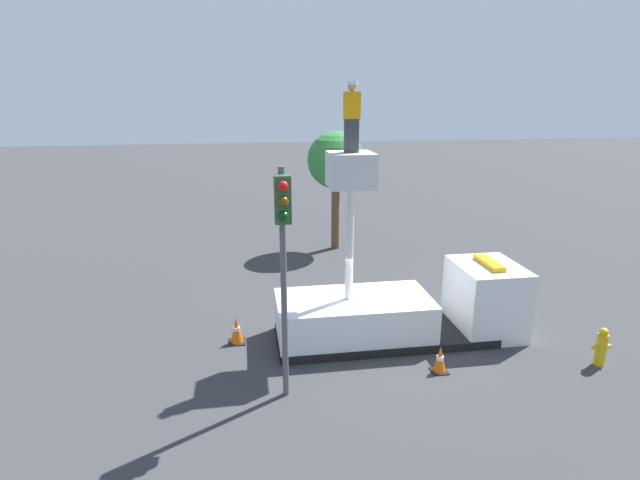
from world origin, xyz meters
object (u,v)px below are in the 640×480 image
(bucket_truck, at_px, (401,307))
(fire_hydrant, at_px, (601,347))
(worker, at_px, (352,117))
(traffic_cone_rear, at_px, (237,330))
(tree_left_bg, at_px, (336,161))
(traffic_light_pole, at_px, (283,242))
(traffic_cone_curbside, at_px, (440,360))

(bucket_truck, relative_size, fire_hydrant, 6.69)
(bucket_truck, bearing_deg, worker, 180.00)
(traffic_cone_rear, height_order, tree_left_bg, tree_left_bg)
(traffic_light_pole, bearing_deg, traffic_cone_curbside, 7.67)
(fire_hydrant, xyz_separation_m, tree_left_bg, (-4.93, 11.11, 3.43))
(worker, relative_size, traffic_cone_curbside, 2.47)
(traffic_cone_rear, bearing_deg, bucket_truck, -4.50)
(fire_hydrant, bearing_deg, worker, 159.50)
(traffic_light_pole, xyz_separation_m, fire_hydrant, (8.17, 0.21, -3.28))
(tree_left_bg, bearing_deg, bucket_truck, -88.11)
(bucket_truck, height_order, traffic_light_pole, traffic_light_pole)
(bucket_truck, bearing_deg, traffic_cone_curbside, -78.51)
(fire_hydrant, distance_m, tree_left_bg, 12.63)
(bucket_truck, distance_m, traffic_light_pole, 5.20)
(bucket_truck, bearing_deg, fire_hydrant, -26.52)
(worker, height_order, tree_left_bg, worker)
(traffic_light_pole, distance_m, traffic_cone_curbside, 5.27)
(traffic_cone_rear, bearing_deg, worker, -6.71)
(worker, xyz_separation_m, traffic_light_pole, (-1.98, -2.52, -2.43))
(traffic_light_pole, height_order, tree_left_bg, traffic_light_pole)
(bucket_truck, xyz_separation_m, tree_left_bg, (-0.29, 8.80, 3.02))
(traffic_cone_curbside, xyz_separation_m, tree_left_bg, (-0.69, 10.79, 3.61))
(traffic_light_pole, height_order, traffic_cone_rear, traffic_light_pole)
(traffic_cone_curbside, distance_m, tree_left_bg, 11.40)
(worker, height_order, traffic_light_pole, worker)
(bucket_truck, relative_size, traffic_cone_curbside, 9.93)
(traffic_cone_curbside, bearing_deg, fire_hydrant, -4.40)
(traffic_cone_rear, bearing_deg, fire_hydrant, -16.05)
(traffic_light_pole, bearing_deg, fire_hydrant, 1.44)
(traffic_light_pole, height_order, fire_hydrant, traffic_light_pole)
(bucket_truck, relative_size, tree_left_bg, 1.34)
(traffic_cone_rear, bearing_deg, traffic_light_pole, -68.29)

